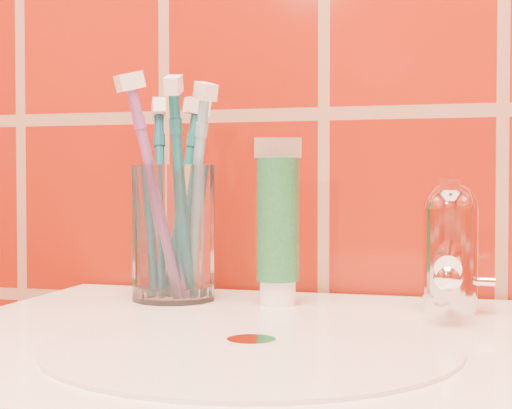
% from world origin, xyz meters
% --- Properties ---
extents(glass_tumbler, '(0.09, 0.09, 0.14)m').
position_xyz_m(glass_tumbler, '(-0.13, 1.10, 0.92)').
color(glass_tumbler, white).
rests_on(glass_tumbler, pedestal_sink).
extents(toothpaste_tube, '(0.05, 0.04, 0.16)m').
position_xyz_m(toothpaste_tube, '(-0.03, 1.10, 0.93)').
color(toothpaste_tube, white).
rests_on(toothpaste_tube, pedestal_sink).
extents(faucet, '(0.05, 0.11, 0.12)m').
position_xyz_m(faucet, '(0.14, 1.09, 0.91)').
color(faucet, white).
rests_on(faucet, pedestal_sink).
extents(toothbrush_0, '(0.06, 0.14, 0.24)m').
position_xyz_m(toothbrush_0, '(-0.12, 1.08, 0.96)').
color(toothbrush_0, '#0C5D69').
rests_on(toothbrush_0, glass_tumbler).
extents(toothbrush_1, '(0.09, 0.09, 0.21)m').
position_xyz_m(toothbrush_1, '(-0.13, 1.12, 0.95)').
color(toothbrush_1, '#0D696E').
rests_on(toothbrush_1, glass_tumbler).
extents(toothbrush_2, '(0.12, 0.13, 0.24)m').
position_xyz_m(toothbrush_2, '(-0.14, 1.08, 0.96)').
color(toothbrush_2, '#764390').
rests_on(toothbrush_2, glass_tumbler).
extents(toothbrush_3, '(0.12, 0.12, 0.23)m').
position_xyz_m(toothbrush_3, '(-0.11, 1.09, 0.96)').
color(toothbrush_3, '#78B3D6').
rests_on(toothbrush_3, glass_tumbler).
extents(toothbrush_4, '(0.10, 0.14, 0.22)m').
position_xyz_m(toothbrush_4, '(-0.16, 1.12, 0.95)').
color(toothbrush_4, '#0B4F62').
rests_on(toothbrush_4, glass_tumbler).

